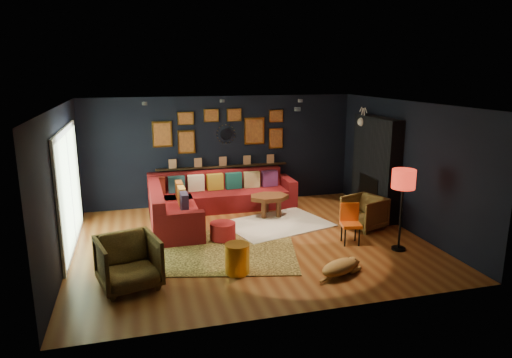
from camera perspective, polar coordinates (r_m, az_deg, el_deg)
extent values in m
plane|color=brown|center=(8.80, -0.67, -7.79)|extent=(6.50, 6.50, 0.00)
plane|color=black|center=(11.05, -4.27, 3.57)|extent=(6.50, 0.00, 6.50)
plane|color=black|center=(5.89, 6.02, -5.31)|extent=(6.50, 0.00, 6.50)
plane|color=black|center=(8.26, -23.11, -0.87)|extent=(0.00, 5.50, 5.50)
plane|color=black|center=(9.73, 18.17, 1.58)|extent=(0.00, 5.50, 5.50)
plane|color=beige|center=(8.23, -0.72, 9.35)|extent=(6.50, 6.50, 0.00)
cube|color=maroon|center=(10.78, -4.71, -2.64)|extent=(3.20, 0.95, 0.42)
cube|color=maroon|center=(11.01, -5.09, -0.04)|extent=(3.20, 0.24, 0.46)
cube|color=maroon|center=(11.17, 3.89, -1.47)|extent=(0.22, 0.95, 0.64)
cube|color=maroon|center=(9.60, -10.13, -4.85)|extent=(0.95, 2.20, 0.42)
cube|color=maroon|center=(9.46, -12.38, -2.57)|extent=(0.24, 2.20, 0.46)
cube|color=maroon|center=(8.62, -9.54, -6.19)|extent=(0.95, 0.22, 0.64)
cube|color=maroon|center=(10.67, -12.31, -0.80)|extent=(0.38, 0.14, 0.38)
cube|color=#244755|center=(10.70, -9.90, -0.65)|extent=(0.38, 0.14, 0.38)
cube|color=beige|center=(10.74, -7.52, -0.50)|extent=(0.38, 0.14, 0.38)
cube|color=#B39326|center=(10.81, -5.15, -0.36)|extent=(0.38, 0.14, 0.38)
cube|color=#155755|center=(10.89, -2.82, -0.21)|extent=(0.38, 0.14, 0.38)
cube|color=tan|center=(10.99, -0.53, -0.06)|extent=(0.38, 0.14, 0.38)
cube|color=#58275B|center=(11.11, 1.71, 0.08)|extent=(0.38, 0.14, 0.38)
cube|color=#954F1B|center=(10.17, -9.58, -1.38)|extent=(0.14, 0.38, 0.38)
cube|color=#C28930|center=(9.69, -9.28, -2.11)|extent=(0.14, 0.38, 0.38)
cube|color=#2E2741|center=(9.21, -8.95, -2.92)|extent=(0.14, 0.38, 0.38)
cube|color=black|center=(11.06, -4.17, 1.57)|extent=(3.20, 0.12, 0.04)
cube|color=gold|center=(10.78, -11.64, 5.50)|extent=(0.45, 0.03, 0.60)
cube|color=#B66528|center=(10.76, -11.63, 5.49)|extent=(0.38, 0.01, 0.51)
cube|color=gold|center=(10.86, -8.68, 4.61)|extent=(0.40, 0.03, 0.55)
cube|color=#B66528|center=(10.84, -8.67, 4.60)|extent=(0.34, 0.01, 0.47)
cube|color=gold|center=(10.79, -8.79, 7.50)|extent=(0.38, 0.03, 0.30)
cube|color=#B66528|center=(10.77, -8.77, 7.49)|extent=(0.32, 0.01, 0.25)
cube|color=gold|center=(11.13, -0.21, 6.02)|extent=(0.50, 0.03, 0.65)
cube|color=#B66528|center=(11.11, -0.19, 6.01)|extent=(0.42, 0.01, 0.55)
cube|color=gold|center=(11.31, 2.49, 5.10)|extent=(0.35, 0.03, 0.50)
cube|color=#B66528|center=(11.30, 2.52, 5.09)|extent=(0.30, 0.01, 0.42)
cube|color=gold|center=(11.25, 2.52, 7.88)|extent=(0.35, 0.03, 0.30)
cube|color=#B66528|center=(11.23, 2.55, 7.87)|extent=(0.30, 0.01, 0.25)
cube|color=gold|center=(10.87, -5.62, 7.90)|extent=(0.35, 0.03, 0.30)
cube|color=#B66528|center=(10.85, -5.61, 7.89)|extent=(0.30, 0.01, 0.25)
cube|color=gold|center=(10.97, -2.76, 8.00)|extent=(0.35, 0.03, 0.30)
cube|color=#B66528|center=(10.95, -2.74, 7.99)|extent=(0.30, 0.01, 0.25)
cylinder|color=silver|center=(10.98, -3.76, 5.63)|extent=(0.28, 0.03, 0.28)
cone|color=gold|center=(11.03, -2.63, 5.67)|extent=(0.03, 0.16, 0.03)
cone|color=gold|center=(11.01, -2.72, 6.10)|extent=(0.04, 0.16, 0.04)
cone|color=gold|center=(10.99, -2.97, 6.46)|extent=(0.04, 0.16, 0.04)
cone|color=gold|center=(10.97, -3.34, 6.70)|extent=(0.04, 0.16, 0.04)
cone|color=gold|center=(10.95, -3.78, 6.77)|extent=(0.03, 0.16, 0.03)
cone|color=gold|center=(10.94, -4.21, 6.66)|extent=(0.04, 0.16, 0.04)
cone|color=gold|center=(10.93, -4.58, 6.40)|extent=(0.04, 0.16, 0.04)
cone|color=gold|center=(10.93, -4.82, 6.02)|extent=(0.04, 0.16, 0.04)
cone|color=gold|center=(10.94, -4.89, 5.58)|extent=(0.03, 0.16, 0.03)
cone|color=gold|center=(10.95, -4.80, 5.14)|extent=(0.04, 0.16, 0.04)
cone|color=gold|center=(10.97, -4.55, 4.79)|extent=(0.04, 0.16, 0.04)
cone|color=gold|center=(10.99, -4.18, 4.56)|extent=(0.04, 0.16, 0.04)
cone|color=gold|center=(11.01, -3.74, 4.49)|extent=(0.03, 0.16, 0.03)
cone|color=gold|center=(11.03, -3.31, 4.60)|extent=(0.04, 0.16, 0.04)
cone|color=gold|center=(11.03, -2.95, 4.86)|extent=(0.04, 0.16, 0.04)
cone|color=gold|center=(11.03, -2.71, 5.24)|extent=(0.04, 0.16, 0.04)
cube|color=black|center=(10.44, 14.73, 1.46)|extent=(0.30, 1.60, 2.20)
cube|color=black|center=(10.56, 14.24, -2.00)|extent=(0.20, 0.80, 0.90)
cone|color=white|center=(10.77, 14.13, 6.98)|extent=(0.35, 0.28, 0.28)
sphere|color=white|center=(10.67, 13.09, 6.97)|extent=(0.20, 0.20, 0.20)
cylinder|color=white|center=(10.61, 13.39, 7.85)|extent=(0.02, 0.10, 0.28)
cylinder|color=white|center=(10.71, 13.09, 7.91)|extent=(0.02, 0.10, 0.28)
cube|color=white|center=(8.88, -22.30, -1.19)|extent=(0.04, 2.80, 2.20)
cube|color=#C7EBB4|center=(8.87, -22.14, -1.18)|extent=(0.01, 2.60, 2.00)
cube|color=white|center=(8.87, -22.11, -1.18)|extent=(0.02, 0.06, 2.00)
cylinder|color=black|center=(9.17, -13.76, 9.14)|extent=(0.10, 0.10, 0.06)
cylinder|color=black|center=(9.74, -4.26, 9.71)|extent=(0.10, 0.10, 0.06)
cylinder|color=black|center=(9.79, 5.56, 9.71)|extent=(0.10, 0.10, 0.06)
cylinder|color=black|center=(7.65, 5.21, 8.68)|extent=(0.10, 0.10, 0.06)
cube|color=silver|center=(9.71, 2.67, -5.64)|extent=(2.41, 2.02, 0.03)
cube|color=tan|center=(8.37, -5.52, -8.94)|extent=(3.40, 2.77, 0.02)
cylinder|color=#5A3418|center=(10.01, 0.98, -3.87)|extent=(0.11, 0.11, 0.36)
cylinder|color=#5A3418|center=(10.10, 2.84, -3.72)|extent=(0.11, 0.11, 0.36)
cylinder|color=#5A3418|center=(10.42, 1.27, -3.17)|extent=(0.11, 0.11, 0.36)
cylinder|color=maroon|center=(8.82, -4.17, -6.48)|extent=(0.49, 0.49, 0.32)
imported|color=#A27B38|center=(7.15, -15.66, -9.71)|extent=(1.02, 0.99, 0.87)
imported|color=#A27B38|center=(9.66, 13.38, -3.89)|extent=(0.89, 0.91, 0.74)
cylinder|color=gold|center=(7.41, -2.37, -9.93)|extent=(0.40, 0.40, 0.50)
cylinder|color=black|center=(8.66, 11.07, -7.11)|extent=(0.03, 0.03, 0.37)
cylinder|color=black|center=(8.72, 12.78, -7.03)|extent=(0.03, 0.03, 0.37)
cylinder|color=black|center=(8.90, 10.66, -6.51)|extent=(0.03, 0.03, 0.37)
cylinder|color=black|center=(8.96, 12.32, -6.44)|extent=(0.03, 0.03, 0.37)
cube|color=#E55814|center=(8.75, 11.76, -5.62)|extent=(0.42, 0.42, 0.06)
cube|color=#E55814|center=(8.82, 11.59, -4.04)|extent=(0.36, 0.12, 0.35)
cylinder|color=black|center=(8.80, 17.36, -8.29)|extent=(0.25, 0.25, 0.04)
cylinder|color=black|center=(8.60, 17.66, -4.40)|extent=(0.04, 0.04, 1.21)
cylinder|color=#B32013|center=(8.42, 17.98, 0.00)|extent=(0.41, 0.41, 0.34)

